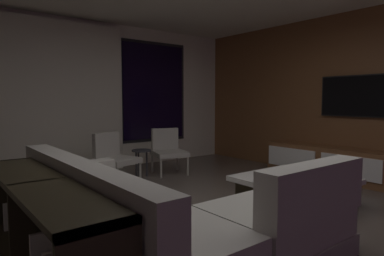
{
  "coord_description": "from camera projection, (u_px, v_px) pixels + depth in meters",
  "views": [
    {
      "loc": [
        -2.42,
        -2.37,
        1.29
      ],
      "look_at": [
        0.23,
        0.98,
        0.93
      ],
      "focal_mm": 31.83,
      "sensor_mm": 36.0,
      "label": 1
    }
  ],
  "objects": [
    {
      "name": "floor",
      "position": [
        234.0,
        227.0,
        3.45
      ],
      "size": [
        9.2,
        9.2,
        0.0
      ],
      "primitive_type": "plane",
      "color": "#564C44"
    },
    {
      "name": "back_wall_with_window",
      "position": [
        89.0,
        97.0,
        6.13
      ],
      "size": [
        6.6,
        0.3,
        2.7
      ],
      "color": "silver",
      "rests_on": "floor"
    },
    {
      "name": "media_wall",
      "position": [
        375.0,
        96.0,
        5.24
      ],
      "size": [
        0.12,
        7.8,
        2.7
      ],
      "color": "brown",
      "rests_on": "floor"
    },
    {
      "name": "sectional_couch",
      "position": [
        162.0,
        221.0,
        2.81
      ],
      "size": [
        1.98,
        2.5,
        0.82
      ],
      "color": "gray",
      "rests_on": "floor"
    },
    {
      "name": "coffee_table",
      "position": [
        294.0,
        191.0,
        4.09
      ],
      "size": [
        1.16,
        1.16,
        0.36
      ],
      "color": "black",
      "rests_on": "floor"
    },
    {
      "name": "book_stack_on_coffee_table",
      "position": [
        279.0,
        175.0,
        4.03
      ],
      "size": [
        0.24,
        0.22,
        0.08
      ],
      "color": "#A74FA3",
      "rests_on": "coffee_table"
    },
    {
      "name": "accent_chair_near_window",
      "position": [
        168.0,
        148.0,
        5.99
      ],
      "size": [
        0.66,
        0.68,
        0.78
      ],
      "color": "#B2ADA0",
      "rests_on": "floor"
    },
    {
      "name": "accent_chair_by_curtain",
      "position": [
        113.0,
        155.0,
        5.26
      ],
      "size": [
        0.68,
        0.69,
        0.78
      ],
      "color": "#B2ADA0",
      "rests_on": "floor"
    },
    {
      "name": "side_stool",
      "position": [
        141.0,
        155.0,
        5.67
      ],
      "size": [
        0.32,
        0.32,
        0.46
      ],
      "color": "#333338",
      "rests_on": "floor"
    },
    {
      "name": "media_console",
      "position": [
        360.0,
        168.0,
        5.19
      ],
      "size": [
        0.46,
        3.1,
        0.52
      ],
      "color": "brown",
      "rests_on": "floor"
    },
    {
      "name": "mounted_tv",
      "position": [
        356.0,
        96.0,
        5.36
      ],
      "size": [
        0.05,
        1.14,
        0.66
      ],
      "color": "black"
    },
    {
      "name": "console_table_behind_couch",
      "position": [
        40.0,
        226.0,
        2.34
      ],
      "size": [
        0.4,
        2.1,
        0.74
      ],
      "color": "black",
      "rests_on": "floor"
    }
  ]
}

